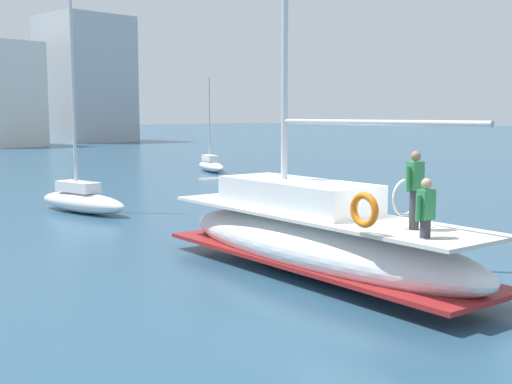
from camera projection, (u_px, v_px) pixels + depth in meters
The scene contains 4 objects.
ground_plane at pixel (370, 284), 14.79m from camera, with size 400.00×400.00×0.00m, color #284C66.
main_sailboat at pixel (314, 236), 15.61m from camera, with size 3.77×9.85×11.94m.
moored_sloop_far at pixel (82, 198), 25.45m from camera, with size 1.60×4.94×8.50m.
moored_cutter_left at pixel (211, 164), 43.63m from camera, with size 2.57×4.29×6.18m.
Camera 1 is at (-12.07, -8.33, 3.77)m, focal length 46.35 mm.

